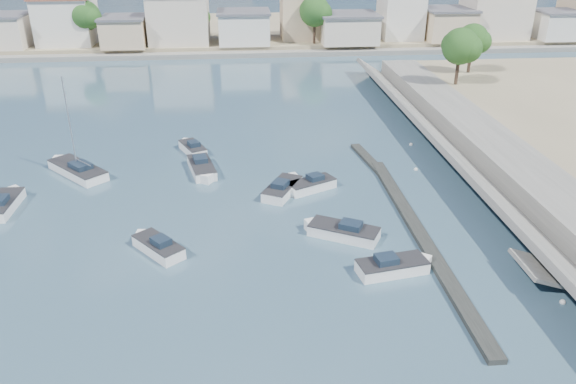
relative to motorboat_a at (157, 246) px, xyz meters
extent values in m
plane|color=#304F60|center=(11.38, 30.32, -0.38)|extent=(400.00, 400.00, 0.00)
cube|color=slate|center=(29.88, 3.32, 0.52)|extent=(5.00, 90.00, 1.80)
cube|color=slate|center=(25.53, 3.32, 0.52)|extent=(4.17, 90.00, 2.86)
cube|color=slate|center=(25.38, -5.68, 0.02)|extent=(5.31, 3.50, 1.94)
cube|color=black|center=(18.38, 0.32, -0.20)|extent=(1.00, 26.00, 0.35)
cube|color=black|center=(17.88, 14.32, -0.23)|extent=(2.00, 8.05, 0.30)
cube|color=gray|center=(11.38, 82.32, 0.32)|extent=(160.00, 40.00, 1.40)
cube|color=slate|center=(11.38, 61.32, 0.02)|extent=(160.00, 2.50, 0.80)
cube|color=beige|center=(-32.62, 66.32, 3.52)|extent=(8.00, 8.00, 5.00)
cube|color=#595960|center=(-32.62, 66.32, 6.20)|extent=(8.48, 8.48, 0.35)
cube|color=silver|center=(-22.62, 68.32, 4.77)|extent=(9.00, 9.00, 7.50)
cube|color=beige|center=(-12.62, 65.32, 3.27)|extent=(7.00, 8.00, 4.50)
cube|color=#595960|center=(-12.62, 65.32, 5.70)|extent=(7.42, 8.48, 0.35)
cube|color=beige|center=(-3.62, 67.32, 5.02)|extent=(10.00, 9.00, 8.00)
cube|color=silver|center=(7.38, 66.32, 3.52)|extent=(8.50, 8.50, 5.00)
cube|color=#595960|center=(7.38, 66.32, 6.20)|extent=(9.01, 9.01, 0.35)
cube|color=beige|center=(17.38, 69.32, 4.77)|extent=(6.50, 7.50, 7.50)
cube|color=beige|center=(25.38, 65.32, 3.27)|extent=(9.50, 9.00, 4.50)
cube|color=#595960|center=(25.38, 65.32, 5.70)|extent=(10.07, 9.54, 0.35)
cube|color=silver|center=(35.38, 68.32, 5.02)|extent=(7.00, 8.00, 8.00)
cube|color=beige|center=(43.38, 66.32, 3.52)|extent=(8.00, 9.00, 5.00)
cube|color=#595960|center=(43.38, 66.32, 6.20)|extent=(8.48, 9.54, 0.35)
cube|color=beige|center=(52.38, 67.32, 4.77)|extent=(10.50, 8.50, 7.50)
cube|color=silver|center=(63.38, 65.32, 3.27)|extent=(7.50, 7.50, 4.50)
cube|color=#595960|center=(63.38, 65.32, 5.70)|extent=(7.95, 7.95, 0.35)
cylinder|color=#38281E|center=(-18.62, 65.32, 2.71)|extent=(0.44, 0.44, 3.38)
sphere|color=#204617|center=(-18.62, 65.32, 6.05)|extent=(4.80, 4.80, 4.80)
sphere|color=#204617|center=(-17.72, 64.72, 5.82)|extent=(3.60, 3.60, 3.60)
sphere|color=#204617|center=(-19.37, 65.77, 6.20)|extent=(3.30, 3.30, 3.30)
cylinder|color=#38281E|center=(-0.62, 68.32, 2.48)|extent=(0.44, 0.44, 2.93)
sphere|color=#204617|center=(-0.62, 68.32, 5.38)|extent=(4.16, 4.16, 4.16)
sphere|color=#204617|center=(0.16, 67.80, 5.18)|extent=(3.12, 3.12, 3.12)
sphere|color=#204617|center=(-1.27, 68.71, 5.51)|extent=(2.86, 2.86, 2.86)
cylinder|color=#38281E|center=(19.38, 64.32, 2.82)|extent=(0.44, 0.44, 3.60)
sphere|color=#204617|center=(19.38, 64.32, 6.38)|extent=(5.12, 5.12, 5.12)
sphere|color=#204617|center=(20.34, 63.68, 6.14)|extent=(3.84, 3.84, 3.84)
sphere|color=#204617|center=(18.58, 64.80, 6.54)|extent=(3.52, 3.52, 3.52)
cylinder|color=#38281E|center=(35.38, 67.32, 2.60)|extent=(0.44, 0.44, 3.15)
sphere|color=#204617|center=(35.38, 67.32, 5.71)|extent=(4.48, 4.48, 4.48)
sphere|color=#204617|center=(36.22, 66.76, 5.50)|extent=(3.36, 3.36, 3.36)
sphere|color=#204617|center=(34.68, 67.74, 5.85)|extent=(3.08, 3.08, 3.08)
cylinder|color=#38281E|center=(51.38, 66.32, 2.37)|extent=(0.44, 0.44, 2.70)
sphere|color=#204617|center=(51.38, 66.32, 5.04)|extent=(3.84, 3.84, 3.84)
sphere|color=#204617|center=(52.10, 65.84, 4.86)|extent=(2.88, 2.88, 2.88)
sphere|color=#204617|center=(50.78, 66.68, 5.16)|extent=(2.64, 2.64, 2.64)
cylinder|color=#38281E|center=(33.38, 34.32, 3.00)|extent=(0.44, 0.44, 3.15)
sphere|color=#204617|center=(33.38, 34.32, 6.11)|extent=(4.48, 4.48, 4.48)
sphere|color=#204617|center=(34.22, 33.76, 5.90)|extent=(3.36, 3.36, 3.36)
sphere|color=#204617|center=(32.68, 34.74, 6.25)|extent=(3.08, 3.08, 3.08)
cylinder|color=#38281E|center=(37.38, 40.32, 2.88)|extent=(0.44, 0.44, 2.93)
sphere|color=#204617|center=(37.38, 40.32, 5.78)|extent=(4.16, 4.16, 4.16)
sphere|color=#204617|center=(38.16, 39.80, 5.58)|extent=(3.12, 3.12, 3.12)
sphere|color=#204617|center=(36.73, 40.71, 5.91)|extent=(2.86, 2.86, 2.86)
cube|color=white|center=(0.14, -0.17, -0.08)|extent=(3.84, 4.15, 1.00)
cube|color=white|center=(-0.98, 1.17, -0.08)|extent=(1.22, 1.22, 1.00)
cube|color=#262628|center=(0.14, -0.17, 0.42)|extent=(3.86, 4.17, 0.08)
cube|color=#1A2737|center=(0.40, -0.48, 0.66)|extent=(1.54, 1.57, 0.48)
cube|color=white|center=(9.23, 8.22, -0.08)|extent=(3.70, 4.85, 1.00)
cube|color=white|center=(10.11, 9.94, -0.08)|extent=(1.62, 1.62, 1.00)
cube|color=#262628|center=(9.23, 8.22, 0.42)|extent=(3.73, 4.87, 0.08)
cube|color=#1A2737|center=(9.02, 7.82, 0.66)|extent=(1.63, 1.73, 0.48)
cube|color=white|center=(12.98, 0.75, -0.08)|extent=(5.19, 3.96, 1.00)
cube|color=white|center=(11.12, 1.75, -0.08)|extent=(1.64, 1.64, 1.00)
cube|color=#262628|center=(12.98, 0.75, 0.42)|extent=(5.21, 3.99, 0.08)
cube|color=#1A2737|center=(13.41, 0.51, 0.66)|extent=(1.84, 1.71, 0.48)
cube|color=white|center=(11.66, 8.74, -0.08)|extent=(4.44, 3.36, 1.00)
cube|color=white|center=(10.09, 7.95, -0.08)|extent=(1.51, 1.51, 1.00)
cube|color=#262628|center=(11.66, 8.74, 0.42)|extent=(4.45, 3.39, 0.08)
cube|color=#1A2737|center=(12.03, 8.93, 0.66)|extent=(1.57, 1.49, 0.48)
cube|color=white|center=(-12.60, 7.33, -0.08)|extent=(1.90, 4.73, 1.00)
cube|color=white|center=(-12.59, 9.35, -0.08)|extent=(1.87, 1.87, 1.00)
cube|color=#262628|center=(-12.60, 7.33, 0.42)|extent=(1.94, 4.74, 0.08)
cube|color=white|center=(1.33, 18.12, -0.08)|extent=(2.96, 4.12, 1.00)
cube|color=white|center=(0.66, 19.62, -0.08)|extent=(1.40, 1.40, 1.00)
cube|color=#262628|center=(1.33, 18.12, 0.42)|extent=(2.99, 4.13, 0.08)
cube|color=#1A2737|center=(1.48, 17.77, 0.66)|extent=(1.34, 1.44, 0.48)
cube|color=white|center=(2.41, 13.33, -0.08)|extent=(2.90, 5.19, 1.00)
cube|color=white|center=(2.88, 11.27, -0.08)|extent=(1.80, 1.80, 1.00)
cube|color=#262628|center=(2.41, 13.33, 0.42)|extent=(2.93, 5.20, 0.08)
cube|color=#1A2737|center=(2.30, 13.81, 0.66)|extent=(1.45, 1.69, 0.48)
cube|color=white|center=(15.22, -3.97, -0.08)|extent=(4.69, 2.50, 1.00)
cube|color=white|center=(17.10, -3.63, -0.08)|extent=(1.72, 1.72, 1.00)
cube|color=#262628|center=(15.22, -3.97, 0.42)|extent=(4.70, 2.54, 0.08)
cube|color=#1A2737|center=(14.78, -4.05, 0.66)|extent=(1.51, 1.30, 0.48)
cube|color=white|center=(-8.49, 13.76, -0.08)|extent=(6.09, 6.31, 1.00)
cube|color=white|center=(-10.47, 15.88, -0.08)|extent=(1.61, 1.61, 1.00)
cube|color=#262628|center=(-8.49, 13.76, 0.42)|extent=(6.12, 6.34, 0.08)
cube|color=#1A2737|center=(-8.04, 13.28, 0.66)|extent=(2.34, 2.37, 0.48)
cylinder|color=silver|center=(-8.49, 13.76, 4.42)|extent=(0.12, 0.12, 8.00)
cylinder|color=silver|center=(-7.67, 12.88, 1.12)|extent=(1.69, 1.81, 0.08)
sphere|color=white|center=(24.38, -8.05, -0.33)|extent=(0.35, 0.35, 0.35)
sphere|color=white|center=(14.80, -2.13, -0.33)|extent=(0.35, 0.35, 0.35)
sphere|color=white|center=(21.63, 11.98, -0.33)|extent=(0.35, 0.35, 0.35)
sphere|color=white|center=(13.66, 10.43, -0.33)|extent=(0.35, 0.35, 0.35)
sphere|color=white|center=(23.04, 18.21, -0.33)|extent=(0.35, 0.35, 0.35)
camera|label=1|loc=(5.88, -33.30, 19.70)|focal=35.00mm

